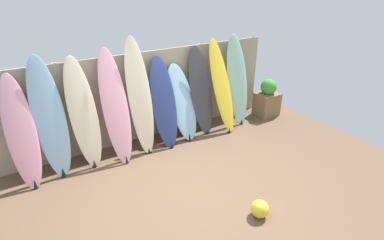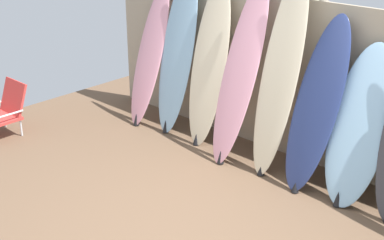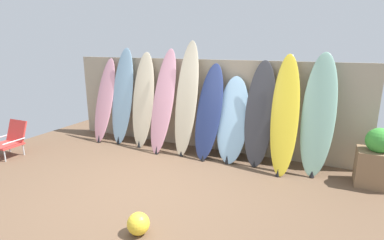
% 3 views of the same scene
% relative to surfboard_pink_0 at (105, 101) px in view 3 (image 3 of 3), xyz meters
% --- Properties ---
extents(ground, '(7.68, 7.68, 0.00)m').
position_rel_surfboard_pink_0_xyz_m(ground, '(2.17, -1.60, -0.88)').
color(ground, brown).
extents(fence_back, '(6.08, 0.11, 1.80)m').
position_rel_surfboard_pink_0_xyz_m(fence_back, '(2.17, 0.40, 0.02)').
color(fence_back, tan).
rests_on(fence_back, ground).
extents(surfboard_pink_0, '(0.45, 0.66, 1.79)m').
position_rel_surfboard_pink_0_xyz_m(surfboard_pink_0, '(0.00, 0.00, 0.00)').
color(surfboard_pink_0, pink).
rests_on(surfboard_pink_0, ground).
extents(surfboard_skyblue_1, '(0.51, 0.56, 2.02)m').
position_rel_surfboard_pink_0_xyz_m(surfboard_skyblue_1, '(0.44, 0.06, 0.11)').
color(surfboard_skyblue_1, '#8CB7D6').
rests_on(surfboard_skyblue_1, ground).
extents(surfboard_cream_2, '(0.51, 0.56, 1.94)m').
position_rel_surfboard_pink_0_xyz_m(surfboard_cream_2, '(0.97, 0.05, 0.07)').
color(surfboard_cream_2, beige).
rests_on(surfboard_cream_2, ground).
extents(surfboard_pink_3, '(0.49, 0.74, 2.01)m').
position_rel_surfboard_pink_0_xyz_m(surfboard_pink_3, '(1.51, -0.05, 0.11)').
color(surfboard_pink_3, pink).
rests_on(surfboard_pink_3, ground).
extents(surfboard_cream_4, '(0.45, 0.59, 2.16)m').
position_rel_surfboard_pink_0_xyz_m(surfboard_cream_4, '(1.99, -0.01, 0.19)').
color(surfboard_cream_4, beige).
rests_on(surfboard_cream_4, ground).
extents(surfboard_navy_5, '(0.54, 0.70, 1.75)m').
position_rel_surfboard_pink_0_xyz_m(surfboard_navy_5, '(2.47, -0.04, -0.01)').
color(surfboard_navy_5, navy).
rests_on(surfboard_navy_5, ground).
extents(surfboard_skyblue_6, '(0.64, 0.71, 1.53)m').
position_rel_surfboard_pink_0_xyz_m(surfboard_skyblue_6, '(2.91, 0.01, -0.13)').
color(surfboard_skyblue_6, '#8CB7D6').
rests_on(surfboard_skyblue_6, ground).
extents(surfboard_charcoal_7, '(0.52, 0.57, 1.82)m').
position_rel_surfboard_pink_0_xyz_m(surfboard_charcoal_7, '(3.39, 0.04, 0.02)').
color(surfboard_charcoal_7, '#38383D').
rests_on(surfboard_charcoal_7, ground).
extents(surfboard_yellow_8, '(0.52, 0.82, 1.94)m').
position_rel_surfboard_pink_0_xyz_m(surfboard_yellow_8, '(3.83, -0.09, 0.08)').
color(surfboard_yellow_8, yellow).
rests_on(surfboard_yellow_8, ground).
extents(surfboard_seafoam_9, '(0.54, 0.61, 1.98)m').
position_rel_surfboard_pink_0_xyz_m(surfboard_seafoam_9, '(4.33, 0.01, 0.10)').
color(surfboard_seafoam_9, '#9ED6BC').
rests_on(surfboard_seafoam_9, ground).
extents(beach_chair, '(0.50, 0.55, 0.65)m').
position_rel_surfboard_pink_0_xyz_m(beach_chair, '(-1.02, -1.54, -0.55)').
color(beach_chair, silver).
rests_on(beach_chair, ground).
extents(planter_box, '(0.53, 0.45, 0.90)m').
position_rel_surfboard_pink_0_xyz_m(planter_box, '(5.19, -0.13, -0.47)').
color(planter_box, '#846647').
rests_on(planter_box, ground).
extents(beach_ball, '(0.26, 0.26, 0.26)m').
position_rel_surfboard_pink_0_xyz_m(beach_ball, '(2.63, -2.62, -0.75)').
color(beach_ball, yellow).
rests_on(beach_ball, ground).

